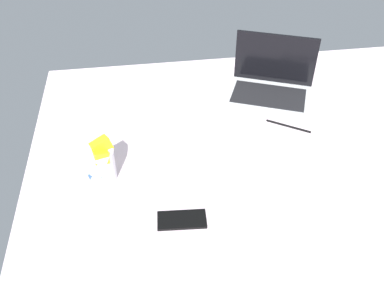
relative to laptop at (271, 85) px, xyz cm
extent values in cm
cube|color=silver|center=(-3.03, -35.21, -13.41)|extent=(180.00, 140.00, 18.00)
cube|color=#B7BABC|center=(-1.24, -2.78, -3.41)|extent=(39.50, 34.44, 2.00)
cube|color=black|center=(-1.85, -4.15, -2.21)|extent=(33.41, 27.33, 0.40)
cube|color=black|center=(3.24, 7.27, 8.09)|extent=(30.55, 14.34, 21.00)
cylinder|color=silver|center=(-67.73, -40.43, 1.09)|extent=(9.00, 9.00, 11.00)
cube|color=blue|center=(-68.55, -41.29, -1.34)|extent=(6.45, 7.60, 5.87)
cube|color=orange|center=(-68.52, -38.49, 0.40)|extent=(7.01, 7.22, 4.47)
cube|color=yellow|center=(-66.98, -38.76, 2.15)|extent=(5.77, 6.47, 5.70)
cube|color=red|center=(-68.37, -40.03, 3.89)|extent=(5.61, 6.18, 4.86)
cube|color=yellow|center=(-67.24, -41.55, 5.63)|extent=(5.74, 7.14, 5.28)
cube|color=yellow|center=(-66.84, -38.80, 7.37)|extent=(7.67, 5.94, 5.80)
cube|color=black|center=(-45.22, -62.08, -4.01)|extent=(14.52, 7.94, 0.80)
cube|color=black|center=(0.16, -23.07, -4.11)|extent=(14.18, 10.37, 0.60)
camera|label=1|loc=(-54.41, -140.15, 86.76)|focal=38.60mm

